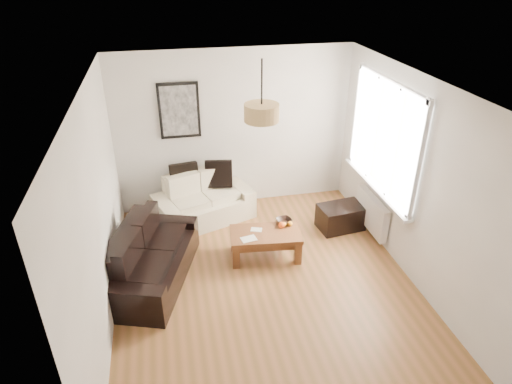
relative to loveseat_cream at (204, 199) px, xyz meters
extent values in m
plane|color=brown|center=(0.60, -1.78, -0.37)|extent=(4.50, 4.50, 0.00)
cube|color=white|center=(2.42, -0.98, 0.01)|extent=(0.10, 0.90, 0.52)
cylinder|color=tan|center=(0.60, -1.48, 1.86)|extent=(0.40, 0.40, 0.20)
cube|color=black|center=(2.05, -0.72, -0.18)|extent=(0.73, 0.51, 0.39)
cube|color=black|center=(-0.26, 0.18, 0.33)|extent=(0.45, 0.20, 0.44)
cube|color=black|center=(0.28, 0.18, 0.33)|extent=(0.45, 0.20, 0.43)
imported|color=black|center=(1.05, -1.00, 0.06)|extent=(0.27, 0.27, 0.05)
sphere|color=orange|center=(1.02, -1.11, 0.07)|extent=(0.07, 0.07, 0.06)
sphere|color=orange|center=(1.11, -1.11, 0.07)|extent=(0.08, 0.08, 0.07)
sphere|color=#FF5615|center=(0.98, -1.11, 0.07)|extent=(0.10, 0.10, 0.09)
cube|color=silver|center=(0.47, -1.30, 0.03)|extent=(0.23, 0.18, 0.01)
camera|label=1|loc=(-0.47, -6.18, 3.46)|focal=31.06mm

